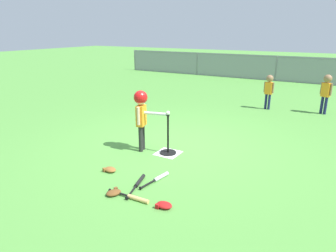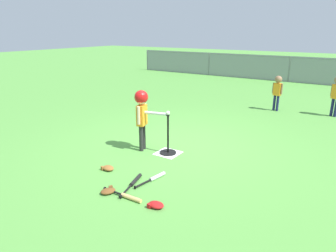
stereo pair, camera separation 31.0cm
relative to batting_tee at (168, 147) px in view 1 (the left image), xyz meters
name	(u,v)px [view 1 (the left image)]	position (x,y,z in m)	size (l,w,h in m)	color
ground_plane	(178,145)	(-0.03, 0.47, -0.13)	(60.00, 60.00, 0.00)	#51933D
home_plate	(168,153)	(0.00, 0.00, -0.12)	(0.44, 0.44, 0.01)	white
batting_tee	(168,147)	(0.00, 0.00, 0.00)	(0.32, 0.32, 0.77)	black
baseball_on_tee	(168,113)	(0.00, 0.00, 0.67)	(0.07, 0.07, 0.07)	white
batter_child	(141,108)	(-0.51, -0.12, 0.72)	(0.63, 0.33, 1.19)	#262626
fielder_near_right	(269,87)	(0.86, 4.43, 0.53)	(0.30, 0.20, 1.02)	#191E4C
fielder_deep_right	(326,89)	(2.35, 4.68, 0.58)	(0.30, 0.22, 1.11)	#191E4C
spare_bat_silver	(158,178)	(0.41, -1.02, -0.10)	(0.16, 0.64, 0.06)	silver
spare_bat_wood	(134,198)	(0.42, -1.69, -0.10)	(0.67, 0.07, 0.06)	#DBB266
spare_bat_black	(138,183)	(0.23, -1.31, -0.10)	(0.24, 0.71, 0.06)	black
glove_by_plate	(164,205)	(0.89, -1.65, -0.09)	(0.22, 0.17, 0.07)	#B21919
glove_near_bats	(110,170)	(-0.45, -1.17, -0.09)	(0.25, 0.20, 0.07)	brown
glove_tossed_aside	(114,193)	(0.09, -1.73, -0.09)	(0.24, 0.27, 0.07)	brown
outfield_fence	(276,67)	(-0.03, 10.02, 0.49)	(16.06, 0.06, 1.15)	slate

